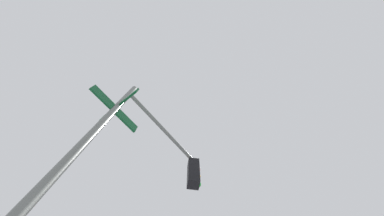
{
  "coord_description": "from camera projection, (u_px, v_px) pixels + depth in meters",
  "views": [
    {
      "loc": [
        -5.35,
        -8.76,
        1.42
      ],
      "look_at": [
        -5.16,
        -7.5,
        4.37
      ],
      "focal_mm": 17.85,
      "sensor_mm": 36.0,
      "label": 1
    }
  ],
  "objects": [
    {
      "name": "traffic_signal_near",
      "position": [
        150.0,
        162.0,
        3.47
      ],
      "size": [
        2.34,
        2.25,
        5.96
      ],
      "color": "slate",
      "rests_on": "ground_plane"
    }
  ]
}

